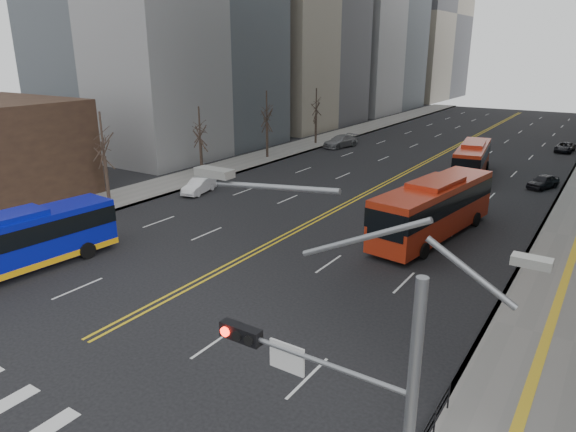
{
  "coord_description": "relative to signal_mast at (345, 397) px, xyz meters",
  "views": [
    {
      "loc": [
        17.76,
        -6.31,
        11.87
      ],
      "look_at": [
        3.84,
        15.0,
        3.59
      ],
      "focal_mm": 32.0,
      "sensor_mm": 36.0,
      "label": 1
    }
  ],
  "objects": [
    {
      "name": "car_silver",
      "position": [
        -25.96,
        49.75,
        -4.1
      ],
      "size": [
        3.22,
        5.56,
        1.51
      ],
      "primitive_type": "imported",
      "rotation": [
        0.0,
        0.0,
        -0.22
      ],
      "color": "gray",
      "rests_on": "ground"
    },
    {
      "name": "sidewalk_left",
      "position": [
        -30.27,
        43.0,
        -4.78
      ],
      "size": [
        5.0,
        130.0,
        0.15
      ],
      "primitive_type": "cube",
      "color": "gray",
      "rests_on": "ground"
    },
    {
      "name": "signal_mast",
      "position": [
        0.0,
        0.0,
        0.0
      ],
      "size": [
        5.37,
        0.37,
        9.39
      ],
      "color": "gray",
      "rests_on": "ground"
    },
    {
      "name": "centerline",
      "position": [
        -13.77,
        53.0,
        -4.85
      ],
      "size": [
        0.55,
        100.0,
        0.01
      ],
      "color": "gold",
      "rests_on": "ground"
    },
    {
      "name": "car_dark_far",
      "position": [
        -1.64,
        61.9,
        -4.29
      ],
      "size": [
        2.13,
        4.19,
        1.14
      ],
      "primitive_type": "imported",
      "rotation": [
        0.0,
        0.0,
        -0.06
      ],
      "color": "black",
      "rests_on": "ground"
    },
    {
      "name": "car_white",
      "position": [
        -25.95,
        23.43,
        -4.21
      ],
      "size": [
        2.11,
        4.1,
        1.29
      ],
      "primitive_type": "imported",
      "rotation": [
        0.0,
        0.0,
        0.2
      ],
      "color": "white",
      "rests_on": "ground"
    },
    {
      "name": "red_bus_far",
      "position": [
        -7.84,
        42.49,
        -2.97
      ],
      "size": [
        3.94,
        10.85,
        3.38
      ],
      "color": "#B22A13",
      "rests_on": "ground"
    },
    {
      "name": "red_bus_near",
      "position": [
        -5.57,
        23.85,
        -2.7
      ],
      "size": [
        4.52,
        12.6,
        3.88
      ],
      "color": "#B22A13",
      "rests_on": "ground"
    },
    {
      "name": "blue_bus",
      "position": [
        -23.0,
        5.17,
        -3.04
      ],
      "size": [
        3.39,
        12.05,
        3.47
      ],
      "color": "#0B13A5",
      "rests_on": "ground"
    },
    {
      "name": "street_trees",
      "position": [
        -20.94,
        32.55,
        0.02
      ],
      "size": [
        35.2,
        47.2,
        7.6
      ],
      "color": "#31241E",
      "rests_on": "ground"
    },
    {
      "name": "car_dark_mid",
      "position": [
        -1.27,
        41.54,
        -4.24
      ],
      "size": [
        2.67,
        3.87,
        1.22
      ],
      "primitive_type": "imported",
      "rotation": [
        0.0,
        0.0,
        -0.38
      ],
      "color": "black",
      "rests_on": "ground"
    }
  ]
}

